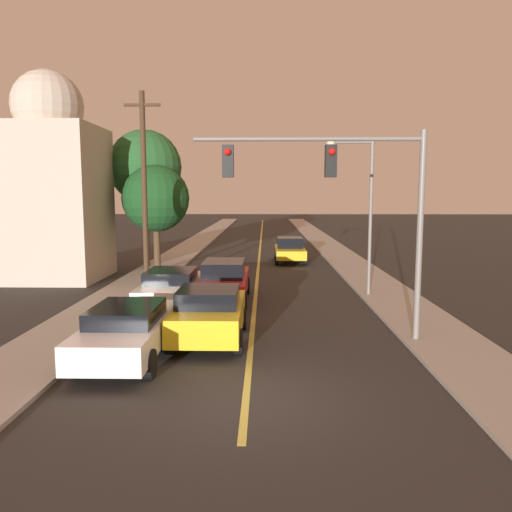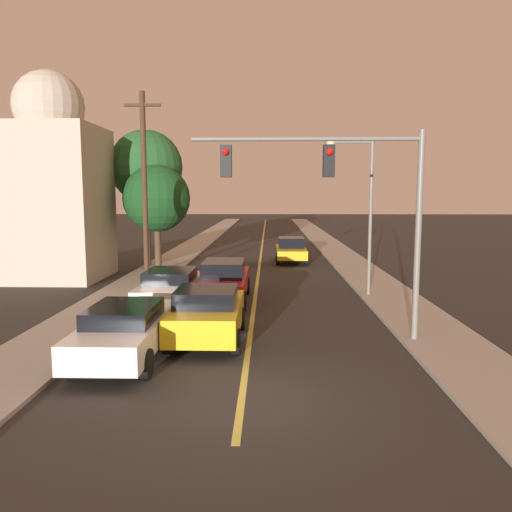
# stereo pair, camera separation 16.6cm
# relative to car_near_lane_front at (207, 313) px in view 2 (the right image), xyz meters

# --- Properties ---
(ground_plane) EXTENTS (200.00, 200.00, 0.00)m
(ground_plane) POSITION_rel_car_near_lane_front_xyz_m (1.24, -4.21, -0.84)
(ground_plane) COLOR #2D2B28
(road_surface) EXTENTS (8.86, 80.00, 0.01)m
(road_surface) POSITION_rel_car_near_lane_front_xyz_m (1.24, 31.79, -0.84)
(road_surface) COLOR #2D2B28
(road_surface) RESTS_ON ground
(sidewalk_left) EXTENTS (2.50, 80.00, 0.12)m
(sidewalk_left) POSITION_rel_car_near_lane_front_xyz_m (-4.44, 31.79, -0.78)
(sidewalk_left) COLOR #9E998E
(sidewalk_left) RESTS_ON ground
(sidewalk_right) EXTENTS (2.50, 80.00, 0.12)m
(sidewalk_right) POSITION_rel_car_near_lane_front_xyz_m (6.92, 31.79, -0.78)
(sidewalk_right) COLOR #9E998E
(sidewalk_right) RESTS_ON ground
(car_near_lane_front) EXTENTS (2.07, 4.17, 1.61)m
(car_near_lane_front) POSITION_rel_car_near_lane_front_xyz_m (0.00, 0.00, 0.00)
(car_near_lane_front) COLOR gold
(car_near_lane_front) RESTS_ON ground
(car_near_lane_second) EXTENTS (1.94, 5.07, 1.69)m
(car_near_lane_second) POSITION_rel_car_near_lane_front_xyz_m (0.00, 5.48, 0.02)
(car_near_lane_second) COLOR red
(car_near_lane_second) RESTS_ON ground
(car_outer_lane_front) EXTENTS (1.99, 4.93, 1.46)m
(car_outer_lane_front) POSITION_rel_car_near_lane_front_xyz_m (-1.95, -1.59, -0.05)
(car_outer_lane_front) COLOR white
(car_outer_lane_front) RESTS_ON ground
(car_outer_lane_second) EXTENTS (2.11, 4.94, 1.46)m
(car_outer_lane_second) POSITION_rel_car_near_lane_front_xyz_m (-1.95, 4.55, -0.06)
(car_outer_lane_second) COLOR white
(car_outer_lane_second) RESTS_ON ground
(car_far_oncoming) EXTENTS (1.95, 4.53, 1.58)m
(car_far_oncoming) POSITION_rel_car_near_lane_front_xyz_m (3.23, 17.48, -0.03)
(car_far_oncoming) COLOR gold
(car_far_oncoming) RESTS_ON ground
(traffic_signal_mast) EXTENTS (6.54, 0.42, 5.99)m
(traffic_signal_mast) POSITION_rel_car_near_lane_front_xyz_m (3.89, -0.02, 3.65)
(traffic_signal_mast) COLOR slate
(traffic_signal_mast) RESTS_ON ground
(streetlamp_right) EXTENTS (1.95, 0.36, 6.46)m
(streetlamp_right) POSITION_rel_car_near_lane_front_xyz_m (5.54, 6.51, 3.49)
(streetlamp_right) COLOR slate
(streetlamp_right) RESTS_ON ground
(utility_pole_left) EXTENTS (1.60, 0.24, 8.71)m
(utility_pole_left) POSITION_rel_car_near_lane_front_xyz_m (-3.79, 8.16, 3.80)
(utility_pole_left) COLOR #422D1E
(utility_pole_left) RESTS_ON ground
(tree_left_near) EXTENTS (3.64, 3.64, 5.81)m
(tree_left_near) POSITION_rel_car_near_lane_front_xyz_m (-4.30, 12.81, 3.25)
(tree_left_near) COLOR #4C3823
(tree_left_near) RESTS_ON ground
(tree_left_far) EXTENTS (4.19, 4.19, 7.88)m
(tree_left_far) POSITION_rel_car_near_lane_front_xyz_m (-5.28, 14.66, 5.05)
(tree_left_far) COLOR #3D2B1C
(tree_left_far) RESTS_ON ground
(domed_building_left) EXTENTS (4.88, 4.88, 10.39)m
(domed_building_left) POSITION_rel_car_near_lane_front_xyz_m (-9.13, 10.84, 3.90)
(domed_building_left) COLOR #BCB29E
(domed_building_left) RESTS_ON ground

